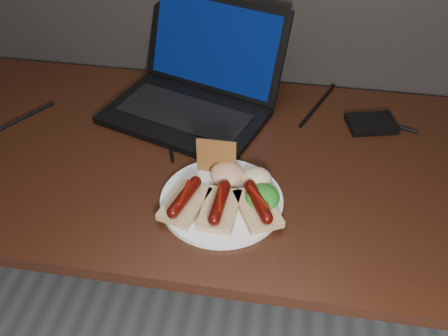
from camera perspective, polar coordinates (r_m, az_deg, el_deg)
desk at (r=1.21m, az=-1.79°, el=-1.94°), size 1.40×0.70×0.75m
laptop at (r=1.28m, az=-3.25°, el=9.01°), size 0.47×0.44×0.25m
hard_drive at (r=1.29m, az=16.51°, el=4.89°), size 0.13×0.11×0.02m
desk_cables at (r=1.26m, az=-0.96°, el=5.50°), size 1.04×0.39×0.01m
plate at (r=1.04m, az=-0.27°, el=-3.74°), size 0.30×0.30×0.01m
bread_sausage_left at (r=1.01m, az=-4.50°, el=-3.75°), size 0.10×0.13×0.04m
bread_sausage_center at (r=0.99m, az=-0.50°, el=-4.42°), size 0.08×0.12×0.04m
bread_sausage_right at (r=1.00m, az=3.89°, el=-4.29°), size 0.11×0.13×0.04m
crispbread at (r=1.07m, az=-0.87°, el=1.32°), size 0.09×0.01×0.08m
salad_greens at (r=1.01m, az=4.43°, el=-3.31°), size 0.07×0.07×0.04m
salsa_mound at (r=1.06m, az=0.34°, el=-0.65°), size 0.07×0.07×0.04m
coleslaw_mound at (r=1.05m, az=3.76°, el=-1.21°), size 0.06×0.06×0.04m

